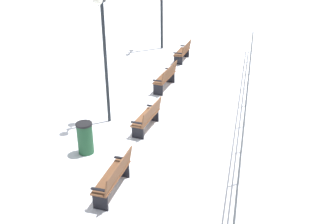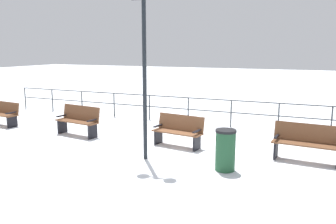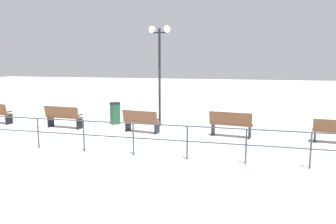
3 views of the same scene
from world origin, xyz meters
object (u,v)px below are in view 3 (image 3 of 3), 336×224
(bench_nearest, at_px, (334,131))
(bench_fourth, at_px, (63,116))
(lamppost_middle, at_px, (159,51))
(trash_bin, at_px, (115,113))
(bench_second, at_px, (231,124))
(bench_third, at_px, (141,121))

(bench_nearest, bearing_deg, bench_fourth, 96.29)
(bench_nearest, xyz_separation_m, lamppost_middle, (1.40, 6.64, 2.81))
(bench_fourth, xyz_separation_m, lamppost_middle, (1.45, -3.82, 2.75))
(bench_fourth, height_order, trash_bin, trash_bin)
(bench_second, bearing_deg, bench_fourth, 99.18)
(bench_fourth, bearing_deg, trash_bin, -45.37)
(bench_third, xyz_separation_m, lamppost_middle, (1.44, -0.34, 2.79))
(bench_fourth, distance_m, lamppost_middle, 4.93)
(bench_fourth, bearing_deg, bench_nearest, -85.49)
(bench_second, height_order, lamppost_middle, lamppost_middle)
(bench_fourth, bearing_deg, lamppost_middle, -64.99)
(bench_nearest, distance_m, bench_fourth, 10.46)
(bench_third, bearing_deg, bench_fourth, 98.39)
(bench_nearest, relative_size, bench_second, 0.85)
(bench_second, bearing_deg, bench_third, 100.16)
(bench_nearest, relative_size, trash_bin, 1.43)
(bench_nearest, height_order, bench_second, bench_second)
(bench_nearest, distance_m, bench_second, 3.49)
(bench_nearest, xyz_separation_m, bench_third, (-0.04, 6.98, 0.02))
(bench_nearest, relative_size, bench_third, 0.90)
(lamppost_middle, xyz_separation_m, trash_bin, (0.01, 2.10, -2.77))
(bench_third, height_order, lamppost_middle, lamppost_middle)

